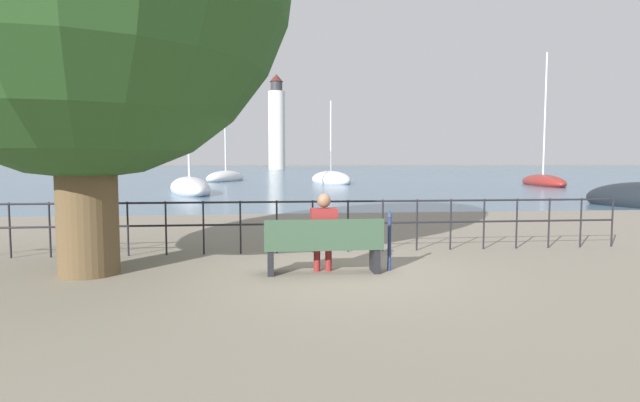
{
  "coord_description": "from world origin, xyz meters",
  "views": [
    {
      "loc": [
        -0.9,
        -7.96,
        1.79
      ],
      "look_at": [
        0.0,
        0.5,
        1.14
      ],
      "focal_mm": 28.0,
      "sensor_mm": 36.0,
      "label": 1
    }
  ],
  "objects_px": {
    "park_bench": "(324,247)",
    "sailboat_4": "(331,180)",
    "closed_umbrella": "(389,237)",
    "sailboat_0": "(543,182)",
    "sailboat_3": "(190,188)",
    "sailboat_1": "(226,178)",
    "harbor_lighthouse": "(277,125)",
    "seated_person_left": "(324,229)"
  },
  "relations": [
    {
      "from": "park_bench",
      "to": "closed_umbrella",
      "type": "height_order",
      "value": "closed_umbrella"
    },
    {
      "from": "seated_person_left",
      "to": "sailboat_4",
      "type": "distance_m",
      "value": 35.32
    },
    {
      "from": "sailboat_1",
      "to": "harbor_lighthouse",
      "type": "height_order",
      "value": "harbor_lighthouse"
    },
    {
      "from": "seated_person_left",
      "to": "sailboat_4",
      "type": "height_order",
      "value": "sailboat_4"
    },
    {
      "from": "sailboat_3",
      "to": "sailboat_4",
      "type": "distance_m",
      "value": 16.08
    },
    {
      "from": "park_bench",
      "to": "sailboat_0",
      "type": "relative_size",
      "value": 0.18
    },
    {
      "from": "sailboat_1",
      "to": "sailboat_4",
      "type": "relative_size",
      "value": 1.4
    },
    {
      "from": "sailboat_1",
      "to": "sailboat_3",
      "type": "xyz_separation_m",
      "value": [
        -0.53,
        -19.97,
        -0.0
      ]
    },
    {
      "from": "sailboat_0",
      "to": "harbor_lighthouse",
      "type": "relative_size",
      "value": 0.4
    },
    {
      "from": "sailboat_1",
      "to": "harbor_lighthouse",
      "type": "relative_size",
      "value": 0.39
    },
    {
      "from": "sailboat_3",
      "to": "sailboat_4",
      "type": "xyz_separation_m",
      "value": [
        10.14,
        12.48,
        0.02
      ]
    },
    {
      "from": "park_bench",
      "to": "seated_person_left",
      "type": "bearing_deg",
      "value": 83.08
    },
    {
      "from": "closed_umbrella",
      "to": "sailboat_0",
      "type": "distance_m",
      "value": 36.02
    },
    {
      "from": "park_bench",
      "to": "sailboat_1",
      "type": "relative_size",
      "value": 0.18
    },
    {
      "from": "sailboat_1",
      "to": "sailboat_3",
      "type": "height_order",
      "value": "sailboat_3"
    },
    {
      "from": "park_bench",
      "to": "sailboat_3",
      "type": "relative_size",
      "value": 0.17
    },
    {
      "from": "seated_person_left",
      "to": "sailboat_0",
      "type": "relative_size",
      "value": 0.12
    },
    {
      "from": "sailboat_3",
      "to": "harbor_lighthouse",
      "type": "distance_m",
      "value": 116.78
    },
    {
      "from": "park_bench",
      "to": "sailboat_4",
      "type": "bearing_deg",
      "value": 82.5
    },
    {
      "from": "park_bench",
      "to": "seated_person_left",
      "type": "relative_size",
      "value": 1.47
    },
    {
      "from": "sailboat_0",
      "to": "sailboat_4",
      "type": "bearing_deg",
      "value": 175.77
    },
    {
      "from": "park_bench",
      "to": "sailboat_0",
      "type": "distance_m",
      "value": 36.75
    },
    {
      "from": "closed_umbrella",
      "to": "seated_person_left",
      "type": "bearing_deg",
      "value": -177.51
    },
    {
      "from": "sailboat_3",
      "to": "sailboat_4",
      "type": "height_order",
      "value": "sailboat_3"
    },
    {
      "from": "sailboat_4",
      "to": "harbor_lighthouse",
      "type": "height_order",
      "value": "harbor_lighthouse"
    },
    {
      "from": "park_bench",
      "to": "sailboat_3",
      "type": "bearing_deg",
      "value": 103.72
    },
    {
      "from": "seated_person_left",
      "to": "harbor_lighthouse",
      "type": "relative_size",
      "value": 0.05
    },
    {
      "from": "sailboat_3",
      "to": "sailboat_0",
      "type": "bearing_deg",
      "value": 0.42
    },
    {
      "from": "seated_person_left",
      "to": "harbor_lighthouse",
      "type": "bearing_deg",
      "value": 89.16
    },
    {
      "from": "closed_umbrella",
      "to": "sailboat_0",
      "type": "height_order",
      "value": "sailboat_0"
    },
    {
      "from": "seated_person_left",
      "to": "sailboat_3",
      "type": "height_order",
      "value": "sailboat_3"
    },
    {
      "from": "closed_umbrella",
      "to": "harbor_lighthouse",
      "type": "height_order",
      "value": "harbor_lighthouse"
    },
    {
      "from": "seated_person_left",
      "to": "sailboat_1",
      "type": "distance_m",
      "value": 42.81
    },
    {
      "from": "sailboat_3",
      "to": "harbor_lighthouse",
      "type": "height_order",
      "value": "harbor_lighthouse"
    },
    {
      "from": "sailboat_3",
      "to": "harbor_lighthouse",
      "type": "xyz_separation_m",
      "value": [
        7.56,
        115.87,
        12.4
      ]
    },
    {
      "from": "park_bench",
      "to": "sailboat_4",
      "type": "xyz_separation_m",
      "value": [
        4.62,
        35.09,
        -0.1
      ]
    },
    {
      "from": "sailboat_1",
      "to": "sailboat_3",
      "type": "relative_size",
      "value": 0.95
    },
    {
      "from": "sailboat_4",
      "to": "harbor_lighthouse",
      "type": "relative_size",
      "value": 0.28
    },
    {
      "from": "park_bench",
      "to": "seated_person_left",
      "type": "distance_m",
      "value": 0.28
    },
    {
      "from": "sailboat_4",
      "to": "sailboat_0",
      "type": "bearing_deg",
      "value": -38.32
    },
    {
      "from": "sailboat_0",
      "to": "sailboat_4",
      "type": "xyz_separation_m",
      "value": [
        -16.55,
        5.05,
        0.05
      ]
    },
    {
      "from": "park_bench",
      "to": "sailboat_4",
      "type": "distance_m",
      "value": 35.39
    }
  ]
}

